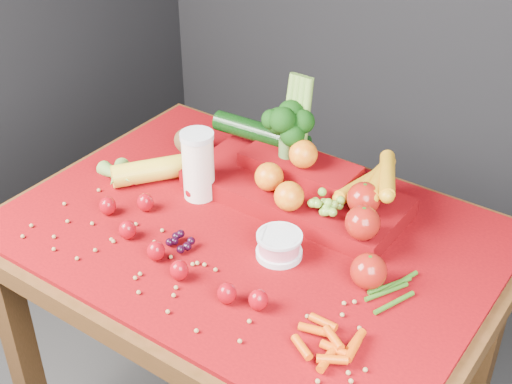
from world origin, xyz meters
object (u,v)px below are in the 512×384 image
Objects in this scene: yogurt_bowl at (279,244)px; milk_glass at (198,163)px; produce_mound at (305,181)px; table at (251,266)px.

milk_glass is at bearing 163.99° from yogurt_bowl.
yogurt_bowl is (0.28, -0.08, -0.06)m from milk_glass.
produce_mound is at bearing 28.49° from milk_glass.
milk_glass is 1.70× the size of yogurt_bowl.
table is 1.81× the size of produce_mound.
milk_glass is (-0.18, 0.04, 0.20)m from table.
milk_glass reaches higher than yogurt_bowl.
produce_mound reaches higher than milk_glass.
table is 11.12× the size of yogurt_bowl.
milk_glass is at bearing -151.51° from produce_mound.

